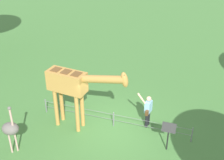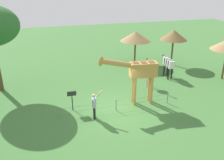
{
  "view_description": "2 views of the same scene",
  "coord_description": "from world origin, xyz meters",
  "px_view_note": "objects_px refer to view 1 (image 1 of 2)",
  "views": [
    {
      "loc": [
        3.32,
        -10.12,
        8.4
      ],
      "look_at": [
        -0.33,
        0.88,
        1.97
      ],
      "focal_mm": 46.68,
      "sensor_mm": 36.0,
      "label": 1
    },
    {
      "loc": [
        3.69,
        12.31,
        7.49
      ],
      "look_at": [
        0.21,
        -0.09,
        2.0
      ],
      "focal_mm": 37.87,
      "sensor_mm": 36.0,
      "label": 2
    }
  ],
  "objects_px": {
    "giraffe": "(73,85)",
    "info_sign": "(169,131)",
    "visitor": "(148,109)",
    "ostrich": "(11,129)"
  },
  "relations": [
    {
      "from": "ostrich",
      "to": "info_sign",
      "type": "distance_m",
      "value": 6.27
    },
    {
      "from": "info_sign",
      "to": "giraffe",
      "type": "bearing_deg",
      "value": 177.2
    },
    {
      "from": "visitor",
      "to": "info_sign",
      "type": "distance_m",
      "value": 1.72
    },
    {
      "from": "giraffe",
      "to": "visitor",
      "type": "distance_m",
      "value": 3.52
    },
    {
      "from": "giraffe",
      "to": "ostrich",
      "type": "xyz_separation_m",
      "value": [
        -1.7,
        -2.3,
        -1.02
      ]
    },
    {
      "from": "giraffe",
      "to": "info_sign",
      "type": "xyz_separation_m",
      "value": [
        4.21,
        -0.21,
        -1.25
      ]
    },
    {
      "from": "visitor",
      "to": "info_sign",
      "type": "xyz_separation_m",
      "value": [
        1.12,
        -1.3,
        0.05
      ]
    },
    {
      "from": "visitor",
      "to": "info_sign",
      "type": "height_order",
      "value": "visitor"
    },
    {
      "from": "giraffe",
      "to": "info_sign",
      "type": "distance_m",
      "value": 4.39
    },
    {
      "from": "ostrich",
      "to": "info_sign",
      "type": "xyz_separation_m",
      "value": [
        5.9,
        2.09,
        -0.23
      ]
    }
  ]
}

